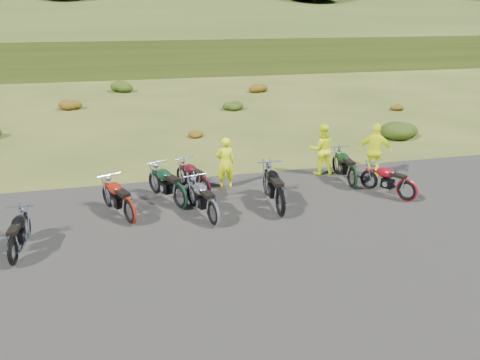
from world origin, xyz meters
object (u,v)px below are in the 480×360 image
object	(u,v)px
motorcycle_7	(351,189)
motorcycle_3	(213,226)
motorcycle_0	(15,265)
person_middle	(225,164)

from	to	relation	value
motorcycle_7	motorcycle_3	bearing A→B (deg)	113.00
motorcycle_0	motorcycle_3	size ratio (longest dim) A/B	0.92
person_middle	motorcycle_3	bearing A→B (deg)	71.75
motorcycle_7	person_middle	size ratio (longest dim) A/B	1.25
motorcycle_3	motorcycle_7	size ratio (longest dim) A/B	1.01
motorcycle_0	motorcycle_3	world-z (taller)	motorcycle_3
motorcycle_0	motorcycle_7	xyz separation A→B (m)	(9.27, 2.53, 0.00)
motorcycle_3	motorcycle_7	world-z (taller)	motorcycle_3
motorcycle_3	person_middle	size ratio (longest dim) A/B	1.26
motorcycle_3	motorcycle_7	distance (m)	4.96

